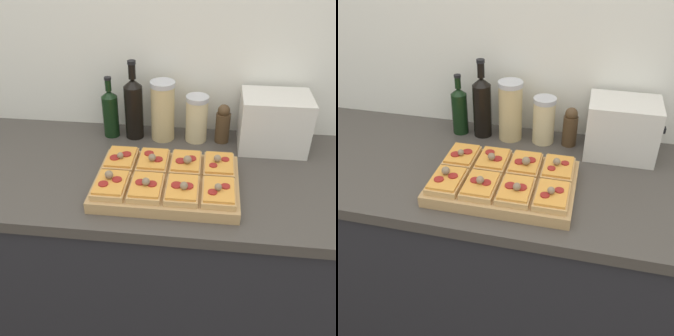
{
  "view_description": "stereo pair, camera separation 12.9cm",
  "coord_description": "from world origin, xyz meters",
  "views": [
    {
      "loc": [
        0.14,
        -0.82,
        1.71
      ],
      "look_at": [
        0.02,
        0.24,
        0.99
      ],
      "focal_mm": 42.0,
      "sensor_mm": 36.0,
      "label": 1
    },
    {
      "loc": [
        0.27,
        -0.8,
        1.71
      ],
      "look_at": [
        0.02,
        0.24,
        0.99
      ],
      "focal_mm": 42.0,
      "sensor_mm": 36.0,
      "label": 2
    }
  ],
  "objects": [
    {
      "name": "toaster_oven",
      "position": [
        0.39,
        0.53,
        1.04
      ],
      "size": [
        0.27,
        0.18,
        0.21
      ],
      "color": "beige",
      "rests_on": "kitchen_counter"
    },
    {
      "name": "pizza_slice_front_midleft",
      "position": [
        -0.04,
        0.14,
        0.99
      ],
      "size": [
        0.1,
        0.14,
        0.05
      ],
      "color": "tan",
      "rests_on": "cutting_board"
    },
    {
      "name": "pizza_slice_back_midleft",
      "position": [
        -0.04,
        0.29,
        0.99
      ],
      "size": [
        0.1,
        0.14,
        0.05
      ],
      "color": "tan",
      "rests_on": "cutting_board"
    },
    {
      "name": "pepper_mill",
      "position": [
        0.2,
        0.55,
        1.01
      ],
      "size": [
        0.06,
        0.06,
        0.16
      ],
      "color": "#47331E",
      "rests_on": "kitchen_counter"
    },
    {
      "name": "pizza_slice_back_left",
      "position": [
        -0.15,
        0.29,
        0.99
      ],
      "size": [
        0.1,
        0.14,
        0.05
      ],
      "color": "tan",
      "rests_on": "cutting_board"
    },
    {
      "name": "grain_jar_tall",
      "position": [
        -0.03,
        0.55,
        1.05
      ],
      "size": [
        0.09,
        0.09,
        0.24
      ],
      "color": "tan",
      "rests_on": "kitchen_counter"
    },
    {
      "name": "olive_oil_bottle",
      "position": [
        -0.24,
        0.55,
        1.04
      ],
      "size": [
        0.06,
        0.06,
        0.24
      ],
      "color": "black",
      "rests_on": "kitchen_counter"
    },
    {
      "name": "pizza_slice_back_right",
      "position": [
        0.19,
        0.29,
        0.99
      ],
      "size": [
        0.1,
        0.14,
        0.05
      ],
      "color": "tan",
      "rests_on": "cutting_board"
    },
    {
      "name": "kitchen_counter",
      "position": [
        0.0,
        0.32,
        0.47
      ],
      "size": [
        2.63,
        0.67,
        0.94
      ],
      "color": "#232328",
      "rests_on": "ground_plane"
    },
    {
      "name": "pizza_slice_front_right",
      "position": [
        0.19,
        0.14,
        0.99
      ],
      "size": [
        0.1,
        0.14,
        0.05
      ],
      "color": "tan",
      "rests_on": "cutting_board"
    },
    {
      "name": "cutting_board",
      "position": [
        0.02,
        0.21,
        0.96
      ],
      "size": [
        0.46,
        0.32,
        0.04
      ],
      "primitive_type": "cube",
      "color": "tan",
      "rests_on": "kitchen_counter"
    },
    {
      "name": "pizza_slice_front_left",
      "position": [
        -0.15,
        0.14,
        0.99
      ],
      "size": [
        0.1,
        0.14,
        0.05
      ],
      "color": "tan",
      "rests_on": "cutting_board"
    },
    {
      "name": "wall_back",
      "position": [
        0.0,
        0.67,
        1.25
      ],
      "size": [
        6.0,
        0.06,
        2.5
      ],
      "color": "silver",
      "rests_on": "ground_plane"
    },
    {
      "name": "pizza_slice_back_midright",
      "position": [
        0.08,
        0.29,
        0.99
      ],
      "size": [
        0.1,
        0.14,
        0.06
      ],
      "color": "tan",
      "rests_on": "cutting_board"
    },
    {
      "name": "pizza_slice_front_midright",
      "position": [
        0.08,
        0.14,
        0.99
      ],
      "size": [
        0.1,
        0.14,
        0.05
      ],
      "color": "tan",
      "rests_on": "cutting_board"
    },
    {
      "name": "grain_jar_short",
      "position": [
        0.1,
        0.55,
        1.03
      ],
      "size": [
        0.09,
        0.09,
        0.18
      ],
      "color": "beige",
      "rests_on": "kitchen_counter"
    },
    {
      "name": "wine_bottle",
      "position": [
        -0.15,
        0.55,
        1.06
      ],
      "size": [
        0.07,
        0.07,
        0.31
      ],
      "color": "black",
      "rests_on": "kitchen_counter"
    }
  ]
}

